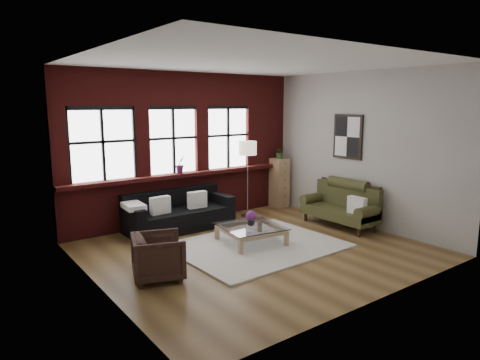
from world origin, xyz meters
TOP-DOWN VIEW (x-y plane):
  - floor at (0.00, 0.00)m, footprint 5.50×5.50m
  - ceiling at (0.00, 0.00)m, footprint 5.50×5.50m
  - wall_back at (0.00, 2.50)m, footprint 5.50×0.00m
  - wall_front at (0.00, -2.50)m, footprint 5.50×0.00m
  - wall_left at (-2.75, 0.00)m, footprint 0.00×5.00m
  - wall_right at (2.75, 0.00)m, footprint 0.00×5.00m
  - brick_backwall at (0.00, 2.44)m, footprint 5.50×0.12m
  - sill_ledge at (0.00, 2.35)m, footprint 5.50×0.30m
  - window_left at (-1.80, 2.45)m, footprint 1.38×0.10m
  - window_mid at (-0.30, 2.45)m, footprint 1.38×0.10m
  - window_right at (1.10, 2.45)m, footprint 1.38×0.10m
  - wall_poster at (2.72, 0.30)m, footprint 0.05×0.74m
  - shag_rug at (0.12, 0.12)m, footprint 2.91×2.32m
  - dark_sofa at (-0.48, 1.90)m, footprint 2.19×0.89m
  - pillow_a at (-0.95, 1.80)m, footprint 0.41×0.16m
  - pillow_b at (-0.12, 1.80)m, footprint 0.41×0.16m
  - vintage_settee at (2.30, 0.10)m, footprint 0.75×1.69m
  - pillow_settee at (2.22, -0.42)m, footprint 0.16×0.39m
  - armchair at (-1.94, -0.16)m, footprint 0.92×0.91m
  - coffee_table at (0.12, 0.29)m, footprint 1.19×1.19m
  - vase at (0.12, 0.29)m, footprint 0.17×0.17m
  - flowers at (0.12, 0.29)m, footprint 0.20×0.20m
  - drawer_chest at (2.46, 2.16)m, footprint 0.37×0.37m
  - potted_plant_top at (2.46, 2.16)m, footprint 0.30×0.27m
  - floor_lamp at (1.26, 1.88)m, footprint 0.40×0.40m
  - sill_plant at (-0.21, 2.32)m, footprint 0.26×0.24m

SIDE VIEW (x-z plane):
  - floor at x=0.00m, z-range 0.00..0.00m
  - shag_rug at x=0.12m, z-range 0.00..0.03m
  - coffee_table at x=0.12m, z-range -0.01..0.34m
  - armchair at x=-1.94m, z-range 0.00..0.67m
  - dark_sofa at x=-0.48m, z-range 0.00..0.79m
  - vase at x=0.12m, z-range 0.34..0.48m
  - vintage_settee at x=2.30m, z-range 0.00..0.90m
  - flowers at x=0.12m, z-range 0.42..0.63m
  - pillow_settee at x=2.22m, z-range 0.39..0.73m
  - pillow_a at x=-0.95m, z-range 0.42..0.76m
  - pillow_b at x=-0.12m, z-range 0.42..0.76m
  - drawer_chest at x=2.46m, z-range 0.00..1.22m
  - floor_lamp at x=1.26m, z-range 0.00..1.87m
  - sill_ledge at x=0.00m, z-range 1.00..1.08m
  - sill_plant at x=-0.21m, z-range 1.08..1.46m
  - potted_plant_top at x=2.46m, z-range 1.22..1.54m
  - wall_back at x=0.00m, z-range -1.15..4.35m
  - wall_front at x=0.00m, z-range -1.15..4.35m
  - wall_left at x=-2.75m, z-range -0.90..4.10m
  - wall_right at x=2.75m, z-range -0.90..4.10m
  - brick_backwall at x=0.00m, z-range 0.00..3.20m
  - window_left at x=-1.80m, z-range 1.00..2.50m
  - window_mid at x=-0.30m, z-range 1.00..2.50m
  - window_right at x=1.10m, z-range 1.00..2.50m
  - wall_poster at x=2.72m, z-range 1.38..2.32m
  - ceiling at x=0.00m, z-range 3.20..3.20m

